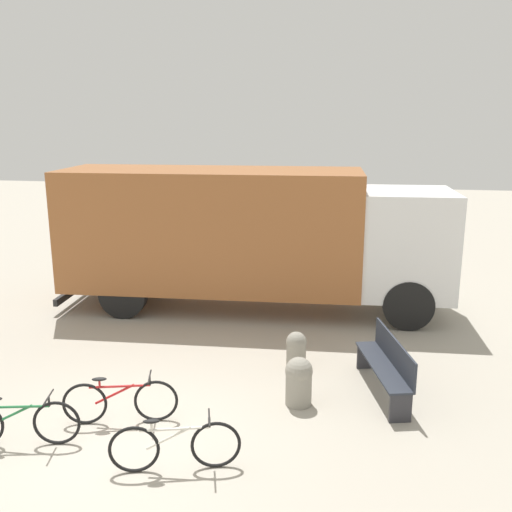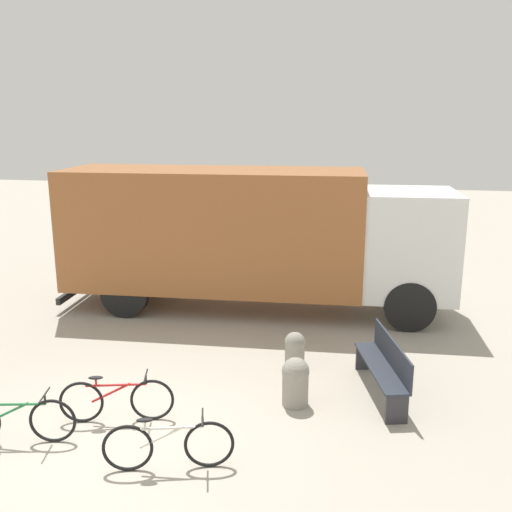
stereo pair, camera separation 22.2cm
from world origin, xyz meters
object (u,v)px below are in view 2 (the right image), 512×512
object	(u,v)px
bicycle_middle	(117,400)
bicycle_far	(168,445)
delivery_truck	(250,233)
bollard_far_bench	(295,349)
bollard_near_bench	(295,380)
bicycle_near	(14,420)
park_bench	(385,364)

from	to	relation	value
bicycle_middle	bicycle_far	xyz separation A→B (m)	(1.16, -1.01, 0.00)
delivery_truck	bicycle_far	distance (m)	6.66
bicycle_far	bollard_far_bench	bearing A→B (deg)	54.19
delivery_truck	bicycle_middle	world-z (taller)	delivery_truck
bollard_near_bench	bicycle_near	bearing A→B (deg)	-154.06
bicycle_far	bollard_near_bench	xyz separation A→B (m)	(1.42, 2.01, 0.06)
bicycle_near	bollard_far_bench	size ratio (longest dim) A/B	2.43
bicycle_near	bicycle_far	size ratio (longest dim) A/B	1.01
park_bench	bicycle_near	xyz separation A→B (m)	(-5.16, -2.45, -0.18)
bicycle_middle	bollard_near_bench	bearing A→B (deg)	6.76
bicycle_middle	bollard_far_bench	size ratio (longest dim) A/B	2.41
bicycle_near	bollard_near_bench	xyz separation A→B (m)	(3.75, 1.82, 0.06)
delivery_truck	park_bench	distance (m)	5.06
delivery_truck	bicycle_far	bearing A→B (deg)	-90.99
bicycle_near	bicycle_far	xyz separation A→B (m)	(2.33, -0.19, 0.00)
park_bench	delivery_truck	bearing A→B (deg)	23.96
bicycle_far	bollard_far_bench	size ratio (longest dim) A/B	2.40
park_bench	bollard_near_bench	distance (m)	1.55
park_bench	bollard_far_bench	world-z (taller)	park_bench
delivery_truck	bicycle_far	size ratio (longest dim) A/B	5.46
park_bench	bicycle_middle	distance (m)	4.32
delivery_truck	park_bench	bearing A→B (deg)	-54.51
bicycle_far	bollard_far_bench	distance (m)	3.58
delivery_truck	bicycle_far	world-z (taller)	delivery_truck
park_bench	bollard_near_bench	bearing A→B (deg)	99.85
park_bench	bollard_near_bench	xyz separation A→B (m)	(-1.41, -0.63, -0.12)
bicycle_near	bicycle_middle	xyz separation A→B (m)	(1.16, 0.82, 0.00)
park_bench	bicycle_near	size ratio (longest dim) A/B	1.21
bollard_near_bench	bollard_far_bench	bearing A→B (deg)	97.24
delivery_truck	bollard_near_bench	size ratio (longest dim) A/B	11.44
bicycle_middle	bicycle_far	distance (m)	1.54
delivery_truck	bicycle_near	size ratio (longest dim) A/B	5.40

